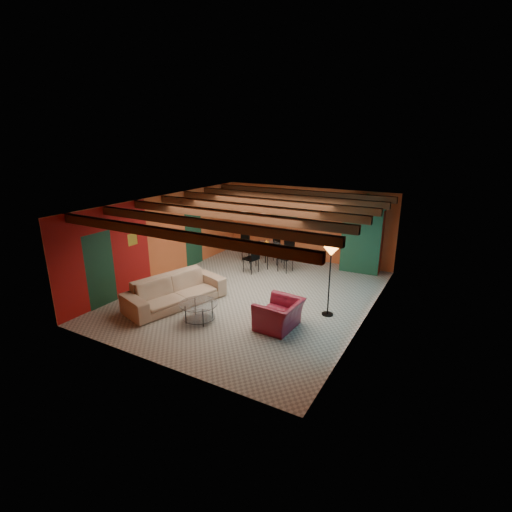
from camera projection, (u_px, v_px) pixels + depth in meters
The scene contains 11 objects.
room at pixel (254, 215), 10.49m from camera, with size 6.52×8.01×2.71m.
sofa at pixel (175, 291), 10.38m from camera, with size 2.77×1.08×0.81m, color #9D7E65.
armchair at pixel (279, 314), 9.13m from camera, with size 1.08×0.95×0.70m, color maroon.
coffee_table at pixel (199, 312), 9.50m from camera, with size 0.97×0.97×0.49m, color white, non-canonical shape.
dining_table at pixel (267, 251), 13.42m from camera, with size 2.15×2.15×1.12m, color white, non-canonical shape.
armoire at pixel (363, 240), 12.83m from camera, with size 1.25×0.61×2.20m, color maroon.
floor_lamp at pixel (329, 282), 9.62m from camera, with size 0.37×0.37×1.85m, color black, non-canonical shape.
ceiling_fan at pixel (252, 216), 10.40m from camera, with size 1.50×1.50×0.44m, color #472614, non-canonical shape.
painting at pixel (284, 214), 14.32m from camera, with size 1.05×0.03×0.65m, color black.
potted_plant at pixel (367, 200), 12.42m from camera, with size 0.46×0.40×0.51m, color #26661E.
vase at pixel (267, 233), 13.22m from camera, with size 0.17×0.17×0.18m, color orange.
Camera 1 is at (5.10, -8.88, 4.46)m, focal length 26.56 mm.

